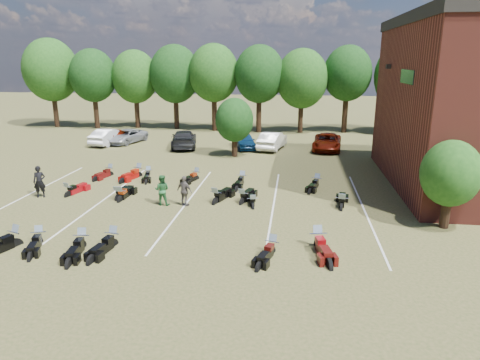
% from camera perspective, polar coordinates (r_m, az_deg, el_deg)
% --- Properties ---
extents(ground, '(160.00, 160.00, 0.00)m').
position_cam_1_polar(ground, '(21.57, -1.32, -5.96)').
color(ground, brown).
rests_on(ground, ground).
extents(car_0, '(3.05, 4.60, 1.45)m').
position_cam_1_polar(car_0, '(43.52, -16.82, 5.54)').
color(car_0, maroon).
rests_on(car_0, ground).
extents(car_1, '(2.31, 4.88, 1.54)m').
position_cam_1_polar(car_1, '(43.46, -17.10, 5.57)').
color(car_1, silver).
rests_on(car_1, ground).
extents(car_2, '(3.42, 5.19, 1.33)m').
position_cam_1_polar(car_2, '(43.73, -14.91, 5.65)').
color(car_2, gray).
rests_on(car_2, ground).
extents(car_3, '(3.36, 5.85, 1.59)m').
position_cam_1_polar(car_3, '(40.50, -7.48, 5.46)').
color(car_3, black).
rests_on(car_3, ground).
extents(car_4, '(2.75, 4.45, 1.42)m').
position_cam_1_polar(car_4, '(39.66, 0.65, 5.24)').
color(car_4, '#0B2A50').
rests_on(car_4, ground).
extents(car_5, '(2.65, 5.09, 1.60)m').
position_cam_1_polar(car_5, '(39.46, 4.34, 5.28)').
color(car_5, beige).
rests_on(car_5, ground).
extents(car_6, '(2.98, 5.51, 1.47)m').
position_cam_1_polar(car_6, '(39.72, 11.53, 4.98)').
color(car_6, '#5A1105').
rests_on(car_6, ground).
extents(car_7, '(2.42, 4.59, 1.27)m').
position_cam_1_polar(car_7, '(42.35, 23.10, 4.55)').
color(car_7, '#38383D').
rests_on(car_7, ground).
extents(person_black, '(0.81, 0.66, 1.92)m').
position_cam_1_polar(person_black, '(28.12, -25.17, -0.21)').
color(person_black, black).
rests_on(person_black, ground).
extents(person_green, '(0.86, 0.67, 1.77)m').
position_cam_1_polar(person_green, '(24.52, -10.36, -1.32)').
color(person_green, '#235F2E').
rests_on(person_green, ground).
extents(person_grey, '(1.10, 0.83, 1.74)m').
position_cam_1_polar(person_grey, '(24.17, -7.40, -1.47)').
color(person_grey, '#554D48').
rests_on(person_grey, ground).
extents(motorcycle_0, '(1.54, 2.56, 1.36)m').
position_cam_1_polar(motorcycle_0, '(21.64, -27.73, -7.81)').
color(motorcycle_0, black).
rests_on(motorcycle_0, ground).
extents(motorcycle_1, '(1.31, 2.24, 1.19)m').
position_cam_1_polar(motorcycle_1, '(21.38, -25.12, -7.75)').
color(motorcycle_1, black).
rests_on(motorcycle_1, ground).
extents(motorcycle_2, '(1.03, 2.38, 1.28)m').
position_cam_1_polar(motorcycle_2, '(20.00, -16.55, -8.46)').
color(motorcycle_2, black).
rests_on(motorcycle_2, ground).
extents(motorcycle_3, '(1.08, 2.40, 1.29)m').
position_cam_1_polar(motorcycle_3, '(20.20, -20.24, -8.57)').
color(motorcycle_3, black).
rests_on(motorcycle_3, ground).
extents(motorcycle_5, '(1.25, 2.24, 1.19)m').
position_cam_1_polar(motorcycle_5, '(18.54, 4.26, -9.80)').
color(motorcycle_5, black).
rests_on(motorcycle_5, ground).
extents(motorcycle_6, '(1.32, 2.64, 1.41)m').
position_cam_1_polar(motorcycle_6, '(19.34, 10.27, -8.90)').
color(motorcycle_6, '#4A0D0A').
rests_on(motorcycle_6, ground).
extents(motorcycle_7, '(1.23, 2.32, 1.23)m').
position_cam_1_polar(motorcycle_7, '(27.90, -21.88, -2.02)').
color(motorcycle_7, maroon).
rests_on(motorcycle_7, ground).
extents(motorcycle_8, '(0.85, 2.37, 1.30)m').
position_cam_1_polar(motorcycle_8, '(25.96, -15.64, -2.73)').
color(motorcycle_8, black).
rests_on(motorcycle_8, ground).
extents(motorcycle_9, '(0.74, 2.12, 1.17)m').
position_cam_1_polar(motorcycle_9, '(26.32, -15.98, -2.51)').
color(motorcycle_9, black).
rests_on(motorcycle_9, ground).
extents(motorcycle_10, '(1.53, 2.57, 1.37)m').
position_cam_1_polar(motorcycle_10, '(24.66, -3.24, -3.13)').
color(motorcycle_10, black).
rests_on(motorcycle_10, ground).
extents(motorcycle_11, '(1.29, 2.42, 1.29)m').
position_cam_1_polar(motorcycle_11, '(24.61, 0.29, -3.15)').
color(motorcycle_11, black).
rests_on(motorcycle_11, ground).
extents(motorcycle_12, '(1.07, 2.10, 1.12)m').
position_cam_1_polar(motorcycle_12, '(23.92, 1.70, -3.72)').
color(motorcycle_12, black).
rests_on(motorcycle_12, ground).
extents(motorcycle_13, '(1.04, 2.44, 1.32)m').
position_cam_1_polar(motorcycle_13, '(24.34, 13.35, -3.82)').
color(motorcycle_13, black).
rests_on(motorcycle_13, ground).
extents(motorcycle_14, '(1.20, 2.21, 1.17)m').
position_cam_1_polar(motorcycle_14, '(31.80, -16.92, 0.56)').
color(motorcycle_14, '#510B0B').
rests_on(motorcycle_14, ground).
extents(motorcycle_15, '(1.44, 2.52, 1.34)m').
position_cam_1_polar(motorcycle_15, '(30.99, -13.36, 0.43)').
color(motorcycle_15, maroon).
rests_on(motorcycle_15, ground).
extents(motorcycle_16, '(1.08, 2.13, 1.14)m').
position_cam_1_polar(motorcycle_16, '(30.55, -12.07, 0.29)').
color(motorcycle_16, black).
rests_on(motorcycle_16, ground).
extents(motorcycle_17, '(1.32, 2.19, 1.16)m').
position_cam_1_polar(motorcycle_17, '(29.58, -5.86, 0.05)').
color(motorcycle_17, black).
rests_on(motorcycle_17, ground).
extents(motorcycle_18, '(0.90, 2.26, 1.23)m').
position_cam_1_polar(motorcycle_18, '(28.39, 0.28, -0.54)').
color(motorcycle_18, black).
rests_on(motorcycle_18, ground).
extents(motorcycle_20, '(1.31, 2.28, 1.21)m').
position_cam_1_polar(motorcycle_20, '(28.20, 10.16, -0.91)').
color(motorcycle_20, black).
rests_on(motorcycle_20, ground).
extents(tree_line, '(56.00, 6.00, 9.79)m').
position_cam_1_polar(tree_line, '(48.99, 2.73, 13.85)').
color(tree_line, black).
rests_on(tree_line, ground).
extents(young_tree_near_building, '(2.80, 2.80, 4.16)m').
position_cam_1_polar(young_tree_near_building, '(22.69, 26.28, 0.77)').
color(young_tree_near_building, black).
rests_on(young_tree_near_building, ground).
extents(young_tree_midfield, '(3.20, 3.20, 4.70)m').
position_cam_1_polar(young_tree_midfield, '(35.99, -0.76, 8.00)').
color(young_tree_midfield, black).
rests_on(young_tree_midfield, ground).
extents(parking_lines, '(20.10, 14.00, 0.01)m').
position_cam_1_polar(parking_lines, '(24.91, -7.12, -3.02)').
color(parking_lines, silver).
rests_on(parking_lines, ground).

